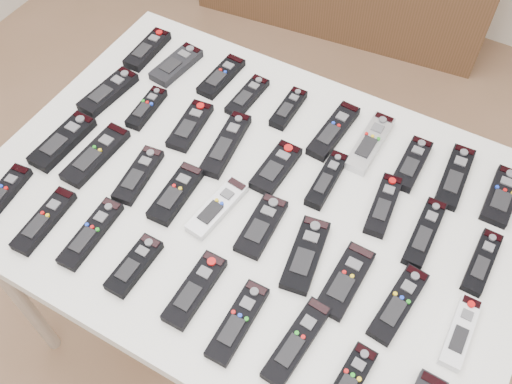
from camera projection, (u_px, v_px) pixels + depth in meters
The scene contains 39 objects.
ground at pixel (252, 360), 1.89m from camera, with size 4.00×4.00×0.00m, color brown.
table at pixel (256, 211), 1.37m from camera, with size 1.25×0.88×0.78m.
remote_0 at pixel (148, 49), 1.60m from camera, with size 0.05×0.16×0.02m, color black.
remote_1 at pixel (176, 65), 1.57m from camera, with size 0.06×0.16×0.02m, color black.
remote_2 at pixel (221, 76), 1.54m from camera, with size 0.05×0.16×0.02m, color black.
remote_3 at pixel (247, 96), 1.50m from camera, with size 0.05×0.15×0.02m, color black.
remote_4 at pixel (288, 108), 1.47m from camera, with size 0.04×0.14×0.02m, color black.
remote_5 at pixel (334, 131), 1.43m from camera, with size 0.05×0.19×0.02m, color black.
remote_6 at pixel (370, 143), 1.40m from camera, with size 0.05×0.19×0.02m, color #B7B7BC.
remote_7 at pixel (412, 164), 1.36m from camera, with size 0.05×0.16×0.02m, color black.
remote_8 at pixel (455, 177), 1.34m from camera, with size 0.05×0.19×0.02m, color black.
remote_9 at pixel (502, 196), 1.31m from camera, with size 0.06×0.16×0.02m, color black.
remote_10 at pixel (108, 92), 1.51m from camera, with size 0.06×0.18×0.02m, color black.
remote_11 at pixel (147, 108), 1.47m from camera, with size 0.04×0.14×0.02m, color black.
remote_12 at pixel (190, 126), 1.44m from camera, with size 0.06×0.16×0.02m, color black.
remote_13 at pixel (226, 144), 1.40m from camera, with size 0.05×0.20×0.02m, color black.
remote_14 at pixel (276, 168), 1.36m from camera, with size 0.06×0.16×0.02m, color black.
remote_15 at pixel (327, 180), 1.33m from camera, with size 0.04×0.17×0.02m, color black.
remote_16 at pixel (384, 205), 1.29m from camera, with size 0.05×0.17×0.02m, color black.
remote_17 at pixel (425, 233), 1.25m from camera, with size 0.05×0.18×0.02m, color black.
remote_18 at pixel (482, 262), 1.21m from camera, with size 0.04×0.16×0.02m, color black.
remote_19 at pixel (63, 141), 1.40m from camera, with size 0.06×0.18×0.02m, color black.
remote_20 at pixel (96, 155), 1.38m from camera, with size 0.06×0.19×0.02m, color black.
remote_21 at pixel (138, 175), 1.34m from camera, with size 0.05×0.16×0.02m, color black.
remote_22 at pixel (176, 194), 1.31m from camera, with size 0.06×0.17×0.02m, color black.
remote_23 at pixel (217, 208), 1.29m from camera, with size 0.05×0.17×0.02m, color #B7B7BC.
remote_24 at pixel (261, 226), 1.26m from camera, with size 0.06×0.16×0.02m, color black.
remote_25 at pixel (305, 255), 1.22m from camera, with size 0.06×0.18×0.02m, color black.
remote_26 at pixel (345, 280), 1.18m from camera, with size 0.06×0.17×0.02m, color black.
remote_27 at pixel (398, 304), 1.15m from camera, with size 0.05×0.18×0.02m, color black.
remote_28 at pixel (460, 332), 1.12m from camera, with size 0.04×0.16×0.02m, color silver.
remote_29 at pixel (3, 193), 1.31m from camera, with size 0.05×0.16×0.02m, color black.
remote_30 at pixel (44, 220), 1.27m from camera, with size 0.05×0.18×0.02m, color black.
remote_31 at pixel (91, 233), 1.25m from camera, with size 0.05×0.18×0.02m, color black.
remote_32 at pixel (134, 265), 1.20m from camera, with size 0.05×0.15×0.02m, color black.
remote_33 at pixel (195, 290), 1.17m from camera, with size 0.05×0.17×0.02m, color black.
remote_34 at pixel (238, 322), 1.13m from camera, with size 0.05×0.18×0.02m, color black.
remote_35 at pixel (297, 342), 1.10m from camera, with size 0.05×0.19×0.02m, color black.
remote_36 at pixel (350, 381), 1.06m from camera, with size 0.05×0.15×0.02m, color black.
Camera 1 is at (0.33, -0.56, 1.86)m, focal length 40.00 mm.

